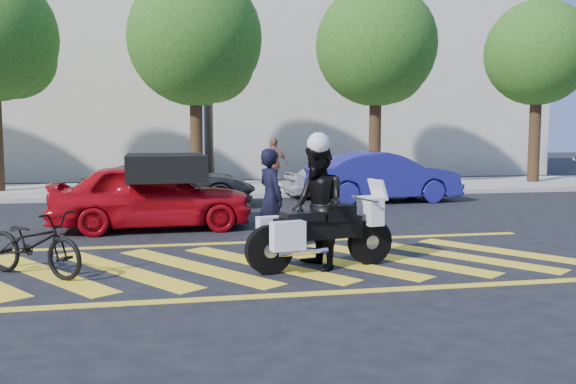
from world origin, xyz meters
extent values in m
plane|color=black|center=(0.00, 0.00, 0.00)|extent=(90.00, 90.00, 0.00)
cube|color=#9E998E|center=(0.00, 12.00, 0.07)|extent=(60.00, 5.00, 0.15)
cube|color=yellow|center=(-2.80, 0.00, 0.00)|extent=(2.43, 3.21, 0.01)
cube|color=yellow|center=(-1.70, 0.00, 0.00)|extent=(2.43, 3.21, 0.01)
cube|color=yellow|center=(-0.60, 0.00, 0.00)|extent=(2.43, 3.21, 0.01)
cube|color=yellow|center=(0.50, 0.00, 0.00)|extent=(2.43, 3.21, 0.01)
cube|color=yellow|center=(1.60, 0.00, 0.00)|extent=(2.43, 3.21, 0.01)
cube|color=yellow|center=(2.70, 0.00, 0.00)|extent=(2.43, 3.21, 0.01)
cube|color=yellow|center=(3.80, 0.00, 0.00)|extent=(2.43, 3.21, 0.01)
cube|color=yellow|center=(4.90, 0.00, 0.00)|extent=(2.43, 3.21, 0.01)
cube|color=yellow|center=(0.00, -1.90, 0.00)|extent=(12.00, 0.20, 0.01)
cube|color=yellow|center=(0.00, 1.90, 0.00)|extent=(12.00, 0.20, 0.01)
cube|color=beige|center=(-8.00, 21.00, 5.00)|extent=(16.00, 8.00, 10.00)
cube|color=beige|center=(9.00, 21.00, 5.50)|extent=(16.00, 8.00, 11.00)
sphere|color=#244F15|center=(-5.90, 12.30, 4.53)|extent=(2.73, 2.73, 2.73)
cylinder|color=black|center=(0.00, 12.00, 2.00)|extent=(0.44, 0.44, 4.00)
sphere|color=#244F15|center=(0.00, 12.00, 5.26)|extent=(4.60, 4.60, 4.60)
sphere|color=#244F15|center=(0.60, 12.30, 4.58)|extent=(2.99, 2.99, 2.99)
cylinder|color=black|center=(6.50, 12.00, 2.00)|extent=(0.44, 0.44, 4.00)
sphere|color=#244F15|center=(6.50, 12.00, 5.21)|extent=(4.40, 4.40, 4.40)
sphere|color=#244F15|center=(7.10, 12.30, 4.55)|extent=(2.86, 2.86, 2.86)
cylinder|color=black|center=(13.00, 12.00, 2.00)|extent=(0.44, 0.44, 4.00)
sphere|color=#244F15|center=(13.00, 12.00, 5.10)|extent=(4.00, 4.00, 4.00)
sphere|color=#244F15|center=(13.60, 12.30, 4.50)|extent=(2.60, 2.60, 2.60)
imported|color=black|center=(0.85, 1.45, 0.90)|extent=(0.62, 0.76, 1.79)
imported|color=black|center=(-2.92, -0.16, 0.48)|extent=(1.86, 1.62, 0.97)
cylinder|color=black|center=(0.46, -0.69, 0.36)|extent=(0.74, 0.30, 0.73)
cylinder|color=silver|center=(0.46, -0.69, 0.36)|extent=(0.25, 0.22, 0.22)
cylinder|color=black|center=(2.14, -0.33, 0.36)|extent=(0.74, 0.30, 0.73)
cylinder|color=silver|center=(2.14, -0.33, 0.36)|extent=(0.25, 0.22, 0.22)
cube|color=black|center=(1.25, -0.52, 0.64)|extent=(1.40, 0.57, 0.33)
cube|color=black|center=(1.57, -0.45, 0.86)|extent=(0.55, 0.43, 0.24)
cube|color=black|center=(0.98, -0.58, 0.84)|extent=(0.67, 0.49, 0.13)
cube|color=silver|center=(2.14, -0.33, 0.86)|extent=(0.33, 0.50, 0.44)
cube|color=silver|center=(0.57, -0.37, 0.60)|extent=(0.53, 0.30, 0.42)
cube|color=silver|center=(0.69, -0.93, 0.60)|extent=(0.53, 0.30, 0.42)
imported|color=black|center=(1.25, -0.51, 0.96)|extent=(0.91, 1.07, 1.93)
imported|color=#B10811|center=(-1.33, 3.90, 0.73)|extent=(4.32, 1.86, 1.45)
imported|color=black|center=(-0.90, 7.80, 0.65)|extent=(4.83, 2.51, 1.30)
imported|color=#B5B5B9|center=(4.34, 9.20, 0.60)|extent=(3.66, 1.87, 1.19)
imported|color=navy|center=(5.30, 7.80, 0.75)|extent=(4.61, 1.81, 1.49)
imported|color=#965844|center=(2.54, 10.86, 1.01)|extent=(1.05, 0.96, 1.73)
camera|label=1|loc=(-0.97, -9.43, 2.11)|focal=38.00mm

